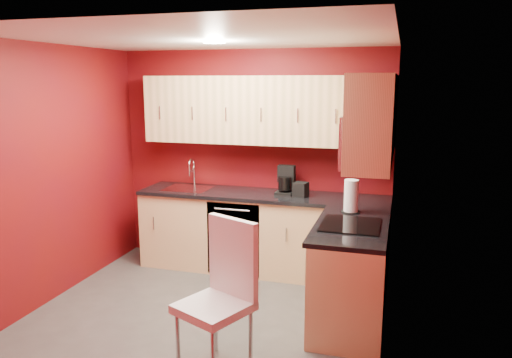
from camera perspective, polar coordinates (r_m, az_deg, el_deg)
The scene contains 21 objects.
floor at distance 4.87m, azimuth -5.61°, elevation -15.04°, with size 3.20×3.20×0.00m, color #4A4845.
ceiling at distance 4.38m, azimuth -6.26°, elevation 15.74°, with size 3.20×3.20×0.00m, color white.
wall_back at distance 5.85m, azimuth -0.35°, elevation 2.36°, with size 3.20×3.20×0.00m, color #640D09.
wall_front at distance 3.17m, azimuth -16.29°, elevation -5.72°, with size 3.20×3.20×0.00m, color #640D09.
wall_left at distance 5.27m, azimuth -22.23°, elevation 0.55°, with size 3.00×3.00×0.00m, color #640D09.
wall_right at distance 4.14m, azimuth 15.06°, elevation -1.73°, with size 3.00×3.00×0.00m, color #640D09.
base_cabinets_back at distance 5.70m, azimuth 0.72°, elevation -6.29°, with size 2.80×0.60×0.87m, color #E1C180.
base_cabinets_right at distance 4.63m, azimuth 10.86°, elevation -10.72°, with size 0.60×1.30×0.87m, color #E1C180.
countertop_back at distance 5.57m, azimuth 0.69°, elevation -1.87°, with size 2.80×0.63×0.04m, color black.
countertop_right at distance 4.47m, azimuth 10.86°, elevation -5.35°, with size 0.63×1.27×0.04m, color black.
upper_cabinets_back at distance 5.57m, azimuth 1.11°, elevation 7.86°, with size 2.80×0.35×0.75m, color #E2B780.
upper_cabinets_right at distance 4.49m, azimuth 13.39°, elevation 7.57°, with size 0.35×1.55×0.75m.
microwave at distance 4.27m, azimuth 12.65°, elevation 4.37°, with size 0.42×0.76×0.42m.
cooktop at distance 4.43m, azimuth 10.77°, elevation -5.17°, with size 0.50×0.55×0.01m, color black.
sink at distance 5.88m, azimuth -7.74°, elevation -0.74°, with size 0.52×0.42×0.35m.
dishwasher_front at distance 5.51m, azimuth -2.62°, elevation -6.93°, with size 0.60×0.02×0.82m, color black.
downlight at distance 4.66m, azimuth -4.79°, elevation 15.30°, with size 0.20×0.20×0.01m, color white.
coffee_maker at distance 5.52m, azimuth 3.34°, elevation -0.14°, with size 0.19×0.25×0.31m, color black, non-canonical shape.
napkin_holder at distance 5.43m, azimuth 5.12°, elevation -1.19°, with size 0.14×0.14×0.15m, color black, non-canonical shape.
paper_towel at distance 4.83m, azimuth 10.82°, elevation -1.94°, with size 0.18×0.18×0.32m, color white, non-canonical shape.
dining_chair at distance 3.78m, azimuth -4.85°, elevation -13.50°, with size 0.46×0.48×1.14m, color white, non-canonical shape.
Camera 1 is at (1.67, -4.04, 2.15)m, focal length 35.00 mm.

